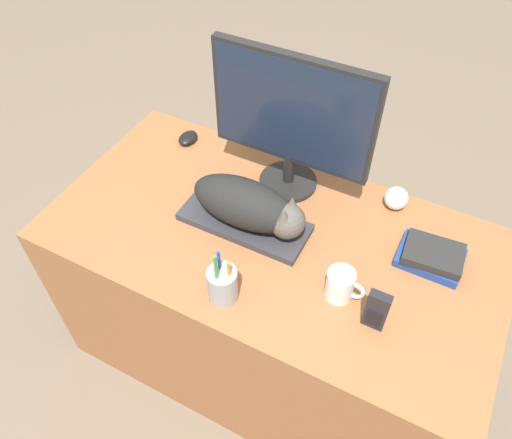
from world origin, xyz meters
TOP-DOWN VIEW (x-y plane):
  - ground_plane at (0.00, 0.00)m, footprint 12.00×12.00m
  - desk at (0.00, 0.37)m, footprint 1.42×0.74m
  - keyboard at (-0.09, 0.37)m, footprint 0.41×0.16m
  - cat at (-0.07, 0.37)m, footprint 0.37×0.15m
  - monitor at (-0.05, 0.60)m, footprint 0.52×0.20m
  - computer_mouse at (-0.48, 0.64)m, footprint 0.06×0.09m
  - coffee_mug at (0.27, 0.26)m, footprint 0.11×0.08m
  - pen_cup at (-0.02, 0.10)m, footprint 0.08×0.08m
  - baseball at (0.30, 0.66)m, footprint 0.08×0.08m
  - phone at (0.38, 0.21)m, footprint 0.06×0.03m
  - book_stack at (0.46, 0.49)m, footprint 0.19×0.14m

SIDE VIEW (x-z plane):
  - ground_plane at x=0.00m, z-range 0.00..0.00m
  - desk at x=0.00m, z-range 0.00..0.74m
  - keyboard at x=-0.09m, z-range 0.74..0.77m
  - computer_mouse at x=-0.48m, z-range 0.74..0.77m
  - book_stack at x=0.46m, z-range 0.74..0.80m
  - baseball at x=0.30m, z-range 0.74..0.82m
  - coffee_mug at x=0.27m, z-range 0.74..0.84m
  - pen_cup at x=-0.02m, z-range 0.70..0.90m
  - phone at x=0.38m, z-range 0.74..0.88m
  - cat at x=-0.07m, z-range 0.77..0.92m
  - monitor at x=-0.05m, z-range 0.78..1.26m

